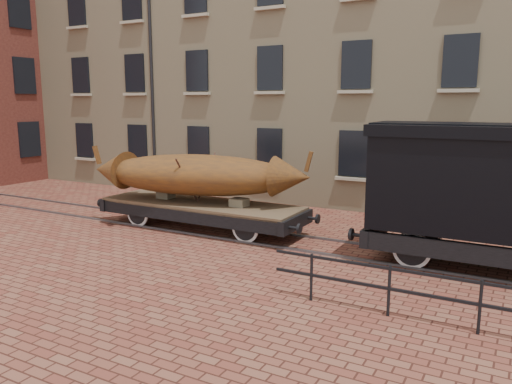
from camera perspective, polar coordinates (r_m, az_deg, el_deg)
The scene contains 6 objects.
ground at distance 15.15m, azimuth 1.32°, elevation -5.35°, with size 90.00×90.00×0.00m, color brown.
warehouse_cream at distance 23.43m, azimuth 20.33°, elevation 16.77°, with size 40.00×10.19×14.00m.
rail_track at distance 15.14m, azimuth 1.32°, elevation -5.25°, with size 30.00×1.52×0.06m.
flatcar_wagon at distance 16.21m, azimuth -6.29°, elevation -1.78°, with size 7.60×2.06×1.15m.
iron_boat at distance 16.11m, azimuth -6.77°, elevation 1.99°, with size 7.42×3.49×1.75m.
goods_van at distance 13.09m, azimuth 26.51°, elevation 1.12°, with size 6.90×2.52×3.57m.
Camera 1 is at (6.73, -12.96, 4.05)m, focal length 35.00 mm.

